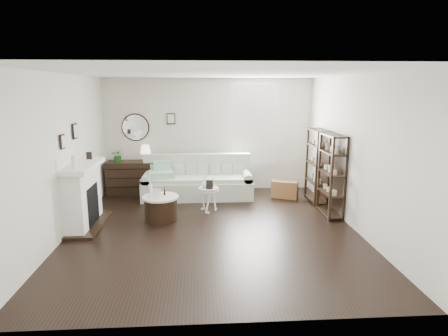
{
  "coord_description": "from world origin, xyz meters",
  "views": [
    {
      "loc": [
        -0.21,
        -6.29,
        2.45
      ],
      "look_at": [
        0.24,
        0.8,
        0.94
      ],
      "focal_mm": 30.0,
      "sensor_mm": 36.0,
      "label": 1
    }
  ],
  "objects": [
    {
      "name": "card_frame_ped",
      "position": [
        -0.04,
        0.87,
        0.59
      ],
      "size": [
        0.14,
        0.08,
        0.18
      ],
      "primitive_type": "cube",
      "rotation": [
        -0.21,
        0.0,
        -0.2
      ],
      "color": "black",
      "rests_on": "pedestal_table"
    },
    {
      "name": "room",
      "position": [
        0.73,
        2.7,
        1.6
      ],
      "size": [
        5.5,
        5.5,
        5.5
      ],
      "color": "black",
      "rests_on": "ground"
    },
    {
      "name": "shelf_unit_near",
      "position": [
        2.33,
        0.65,
        0.8
      ],
      "size": [
        0.3,
        0.8,
        1.6
      ],
      "color": "black",
      "rests_on": "ground"
    },
    {
      "name": "table_lamp",
      "position": [
        -1.5,
        2.47,
        0.97
      ],
      "size": [
        0.28,
        0.28,
        0.39
      ],
      "primitive_type": null,
      "rotation": [
        0.0,
        0.0,
        0.16
      ],
      "color": "white",
      "rests_on": "dresser"
    },
    {
      "name": "potted_plant",
      "position": [
        -2.13,
        2.42,
        0.93
      ],
      "size": [
        0.28,
        0.25,
        0.31
      ],
      "primitive_type": "imported",
      "rotation": [
        0.0,
        0.0,
        -0.02
      ],
      "color": "#174F16",
      "rests_on": "dresser"
    },
    {
      "name": "eiffel_drum",
      "position": [
        -0.9,
        0.57,
        0.56
      ],
      "size": [
        0.13,
        0.13,
        0.18
      ],
      "primitive_type": null,
      "rotation": [
        0.0,
        0.0,
        0.33
      ],
      "color": "black",
      "rests_on": "drum_table"
    },
    {
      "name": "shelf_unit_far",
      "position": [
        2.33,
        1.55,
        0.8
      ],
      "size": [
        0.3,
        0.8,
        1.6
      ],
      "color": "black",
      "rests_on": "ground"
    },
    {
      "name": "suitcase",
      "position": [
        1.69,
        1.83,
        0.2
      ],
      "size": [
        0.62,
        0.42,
        0.4
      ],
      "primitive_type": "cube",
      "rotation": [
        0.0,
        0.0,
        -0.42
      ],
      "color": "brown",
      "rests_on": "ground"
    },
    {
      "name": "fireplace",
      "position": [
        -2.32,
        0.3,
        0.54
      ],
      "size": [
        0.5,
        1.4,
        1.84
      ],
      "color": "white",
      "rests_on": "ground"
    },
    {
      "name": "flask_ped",
      "position": [
        -0.13,
        1.0,
        0.62
      ],
      "size": [
        0.13,
        0.13,
        0.24
      ],
      "primitive_type": null,
      "color": "silver",
      "rests_on": "pedestal_table"
    },
    {
      "name": "dresser",
      "position": [
        -1.84,
        2.47,
        0.39
      ],
      "size": [
        1.16,
        0.5,
        0.77
      ],
      "color": "black",
      "rests_on": "ground"
    },
    {
      "name": "quilt",
      "position": [
        -1.1,
        1.95,
        0.57
      ],
      "size": [
        0.62,
        0.54,
        0.14
      ],
      "primitive_type": "cube",
      "rotation": [
        0.0,
        0.0,
        0.18
      ],
      "color": "#279264",
      "rests_on": "sofa"
    },
    {
      "name": "card_frame_drum",
      "position": [
        -1.02,
        0.36,
        0.57
      ],
      "size": [
        0.15,
        0.07,
        0.19
      ],
      "primitive_type": "cube",
      "rotation": [
        -0.21,
        0.0,
        -0.12
      ],
      "color": "silver",
      "rests_on": "drum_table"
    },
    {
      "name": "drum_table",
      "position": [
        -0.97,
        0.53,
        0.24
      ],
      "size": [
        0.68,
        0.68,
        0.47
      ],
      "rotation": [
        0.0,
        0.0,
        0.28
      ],
      "color": "black",
      "rests_on": "ground"
    },
    {
      "name": "bottle_drum",
      "position": [
        -1.14,
        0.45,
        0.63
      ],
      "size": [
        0.07,
        0.07,
        0.31
      ],
      "primitive_type": "cylinder",
      "color": "silver",
      "rests_on": "drum_table"
    },
    {
      "name": "sofa",
      "position": [
        -0.29,
        2.08,
        0.32
      ],
      "size": [
        2.48,
        0.86,
        0.96
      ],
      "color": "beige",
      "rests_on": "ground"
    },
    {
      "name": "pedestal_table",
      "position": [
        -0.06,
        0.98,
        0.46
      ],
      "size": [
        0.42,
        0.42,
        0.5
      ],
      "rotation": [
        0.0,
        0.0,
        -0.09
      ],
      "color": "white",
      "rests_on": "ground"
    },
    {
      "name": "eiffel_ped",
      "position": [
        0.02,
        1.01,
        0.59
      ],
      "size": [
        0.12,
        0.12,
        0.18
      ],
      "primitive_type": null,
      "rotation": [
        0.0,
        0.0,
        -0.16
      ],
      "color": "black",
      "rests_on": "pedestal_table"
    }
  ]
}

